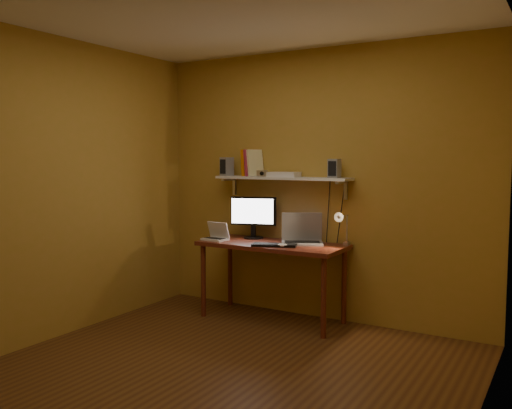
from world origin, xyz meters
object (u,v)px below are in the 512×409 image
Objects in this scene: laptop at (302,235)px; router at (284,174)px; wall_shelf at (282,178)px; netbook at (217,235)px; mouse at (282,245)px; speaker_right at (334,168)px; monitor at (253,215)px; speaker_left at (227,167)px; keyboard at (274,245)px; shelf_camera at (262,173)px; desk at (272,252)px; desk_lamp at (342,224)px.

router is (-0.23, 0.06, 0.57)m from laptop.
wall_shelf is 5.58× the size of netbook.
mouse is 0.75m from router.
laptop is at bearing -164.23° from speaker_right.
speaker_left is (-0.33, 0.03, 0.48)m from monitor.
netbook is 1.32× the size of speaker_left.
keyboard is 3.63× the size of shelf_camera.
laptop is 4.81× the size of mouse.
netbook is 0.89m from router.
speaker_right reaches higher than wall_shelf.
speaker_right is (0.85, 0.04, 0.48)m from monitor.
keyboard is (0.11, -0.16, 0.10)m from desk.
monitor is at bearing -175.42° from router.
keyboard is at bearing -138.06° from speaker_right.
laptop is 1.87× the size of netbook.
speaker_right is at bearing 0.70° from wall_shelf.
desk_lamp is (0.97, -0.03, -0.03)m from monitor.
netbook reaches higher than keyboard.
keyboard is 0.09m from mouse.
monitor is 0.97m from desk_lamp.
shelf_camera is (-0.19, -0.06, 0.05)m from wall_shelf.
monitor reaches higher than mouse.
router is (0.21, 0.06, -0.01)m from shelf_camera.
speaker_left is at bearing 158.85° from monitor.
mouse is at bearing -26.28° from keyboard.
speaker_right is (0.29, 0.07, 0.64)m from laptop.
speaker_right reaches higher than laptop.
monitor is 1.11× the size of keyboard.
speaker_left is at bearing 136.47° from keyboard.
desk_lamp is at bearing -5.88° from wall_shelf.
keyboard is 4.19× the size of mouse.
monitor reaches higher than desk_lamp.
keyboard is 1.41× the size of router.
netbook is at bearing -150.67° from wall_shelf.
wall_shelf is at bearing 18.73° from shelf_camera.
laptop is at bearing 63.57° from mouse.
wall_shelf is at bearing 174.12° from desk_lamp.
speaker_left is (-0.84, 0.36, 0.70)m from mouse.
router reaches higher than desk_lamp.
desk is 0.22m from keyboard.
mouse is 0.86m from speaker_right.
laptop reaches higher than keyboard.
router reaches higher than desk.
speaker_left is (-0.64, 0.19, 0.81)m from desk.
shelf_camera reaches higher than keyboard.
speaker_right is at bearing 1.48° from router.
keyboard is 0.77m from shelf_camera.
mouse is (0.76, -0.05, -0.03)m from netbook.
speaker_left reaches higher than monitor.
wall_shelf is 3.09× the size of monitor.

